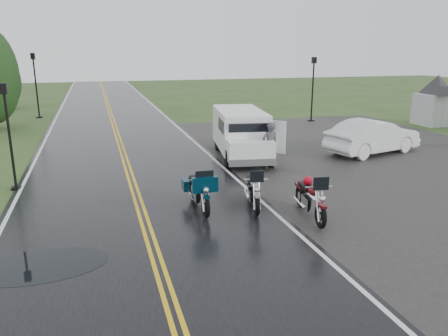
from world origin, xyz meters
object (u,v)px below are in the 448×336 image
object	(u,v)px
motorcycle_red	(321,206)
visitor_center	(437,88)
motorcycle_teal	(206,197)
lamp_post_near_left	(10,137)
lamp_post_far_right	(313,89)
person_at_van	(270,146)
sedan_white	(373,137)
motorcycle_silver	(257,196)
lamp_post_far_left	(36,86)
van_white	(229,143)

from	to	relation	value
motorcycle_red	visitor_center	bearing A→B (deg)	49.35
motorcycle_teal	lamp_post_near_left	bearing A→B (deg)	141.68
motorcycle_teal	lamp_post_near_left	distance (m)	7.46
motorcycle_teal	lamp_post_near_left	size ratio (longest dim) A/B	0.63
visitor_center	lamp_post_near_left	xyz separation A→B (m)	(-23.98, -7.12, -0.54)
visitor_center	lamp_post_far_right	bearing A→B (deg)	153.03
person_at_van	sedan_white	distance (m)	5.81
lamp_post_near_left	lamp_post_far_right	bearing A→B (deg)	32.09
motorcycle_silver	lamp_post_far_left	distance (m)	24.10
motorcycle_teal	lamp_post_far_left	xyz separation A→B (m)	(-6.71, 22.36, 1.60)
person_at_van	motorcycle_silver	bearing A→B (deg)	57.21
motorcycle_red	lamp_post_far_left	bearing A→B (deg)	120.06
van_white	lamp_post_far_right	world-z (taller)	lamp_post_far_right
motorcycle_red	motorcycle_silver	distance (m)	1.91
motorcycle_teal	lamp_post_near_left	xyz separation A→B (m)	(-5.70, 4.66, 1.17)
motorcycle_silver	lamp_post_far_left	bearing A→B (deg)	123.07
motorcycle_teal	motorcycle_silver	bearing A→B (deg)	-8.73
motorcycle_silver	lamp_post_far_left	world-z (taller)	lamp_post_far_left
person_at_van	van_white	bearing A→B (deg)	-27.19
van_white	sedan_white	bearing A→B (deg)	13.32
visitor_center	lamp_post_near_left	bearing A→B (deg)	-163.45
person_at_van	lamp_post_near_left	bearing A→B (deg)	-6.84
motorcycle_red	sedan_white	size ratio (longest dim) A/B	0.49
motorcycle_red	lamp_post_far_left	size ratio (longest dim) A/B	0.51
lamp_post_far_right	motorcycle_silver	bearing A→B (deg)	-122.30
sedan_white	lamp_post_far_left	bearing A→B (deg)	29.56
sedan_white	lamp_post_near_left	size ratio (longest dim) A/B	1.30
lamp_post_far_left	lamp_post_near_left	bearing A→B (deg)	-86.73
sedan_white	person_at_van	bearing A→B (deg)	86.91
lamp_post_near_left	lamp_post_far_left	bearing A→B (deg)	93.27
motorcycle_red	lamp_post_near_left	bearing A→B (deg)	151.91
motorcycle_teal	person_at_van	world-z (taller)	person_at_van
sedan_white	motorcycle_red	bearing A→B (deg)	122.83
motorcycle_silver	motorcycle_red	bearing A→B (deg)	-33.19
motorcycle_silver	van_white	world-z (taller)	van_white
van_white	visitor_center	bearing A→B (deg)	30.91
lamp_post_far_left	lamp_post_far_right	distance (m)	19.35
sedan_white	lamp_post_far_right	size ratio (longest dim) A/B	1.12
van_white	motorcycle_silver	bearing A→B (deg)	-89.93
person_at_van	lamp_post_far_right	size ratio (longest dim) A/B	0.44
lamp_post_far_right	visitor_center	bearing A→B (deg)	-26.97
visitor_center	lamp_post_far_right	size ratio (longest dim) A/B	3.69
van_white	sedan_white	xyz separation A→B (m)	(7.26, 0.60, -0.29)
visitor_center	sedan_white	world-z (taller)	visitor_center
lamp_post_near_left	motorcycle_teal	bearing A→B (deg)	-39.25
motorcycle_teal	lamp_post_far_left	world-z (taller)	lamp_post_far_left
visitor_center	motorcycle_teal	xyz separation A→B (m)	(-18.27, -11.78, -1.71)
visitor_center	van_white	world-z (taller)	visitor_center
motorcycle_silver	motorcycle_teal	bearing A→B (deg)	-176.47
lamp_post_far_left	person_at_van	bearing A→B (deg)	-59.21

